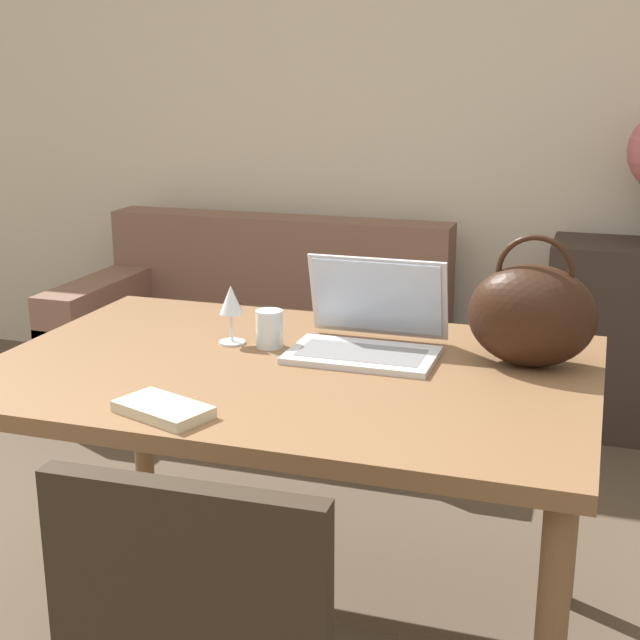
{
  "coord_description": "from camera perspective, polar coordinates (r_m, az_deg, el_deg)",
  "views": [
    {
      "loc": [
        0.74,
        -1.15,
        1.47
      ],
      "look_at": [
        0.11,
        0.78,
        0.9
      ],
      "focal_mm": 50.0,
      "sensor_mm": 36.0,
      "label": 1
    }
  ],
  "objects": [
    {
      "name": "drinking_glass",
      "position": [
        2.29,
        -3.26,
        -0.56
      ],
      "size": [
        0.07,
        0.07,
        0.1
      ],
      "color": "silver",
      "rests_on": "dining_table"
    },
    {
      "name": "handbag",
      "position": [
        2.18,
        13.41,
        0.34
      ],
      "size": [
        0.3,
        0.2,
        0.32
      ],
      "color": "black",
      "rests_on": "dining_table"
    },
    {
      "name": "laptop",
      "position": [
        2.26,
        3.19,
        -0.45
      ],
      "size": [
        0.36,
        0.3,
        0.23
      ],
      "color": "silver",
      "rests_on": "dining_table"
    },
    {
      "name": "wine_glass",
      "position": [
        2.31,
        -5.71,
        1.03
      ],
      "size": [
        0.07,
        0.07,
        0.16
      ],
      "color": "silver",
      "rests_on": "dining_table"
    },
    {
      "name": "couch",
      "position": [
        3.98,
        -4.14,
        -1.69
      ],
      "size": [
        1.63,
        0.88,
        0.82
      ],
      "color": "#7F5B4C",
      "rests_on": "ground_plane"
    },
    {
      "name": "dining_table",
      "position": [
        2.19,
        -1.88,
        -4.92
      ],
      "size": [
        1.45,
        0.98,
        0.78
      ],
      "color": "brown",
      "rests_on": "ground_plane"
    },
    {
      "name": "book",
      "position": [
        1.88,
        -10.0,
        -5.65
      ],
      "size": [
        0.23,
        0.17,
        0.02
      ],
      "rotation": [
        0.0,
        0.0,
        -0.35
      ],
      "color": "beige",
      "rests_on": "dining_table"
    },
    {
      "name": "wall_back",
      "position": [
        4.13,
        8.01,
        13.9
      ],
      "size": [
        10.0,
        0.06,
        2.7
      ],
      "color": "beige",
      "rests_on": "ground_plane"
    }
  ]
}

